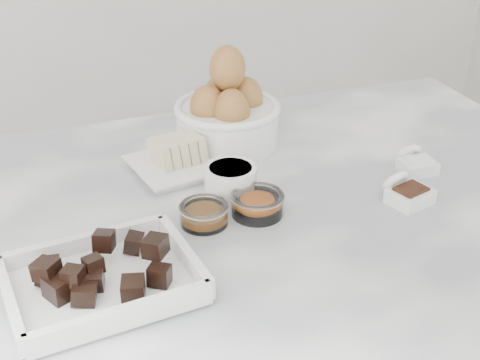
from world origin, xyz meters
The scene contains 9 objects.
marble_slab centered at (0.00, 0.00, 0.92)m, with size 1.20×0.80×0.04m, color white.
chocolate_dish centered at (-0.21, -0.11, 0.96)m, with size 0.24×0.20×0.06m.
butter_plate centered at (-0.04, 0.17, 0.96)m, with size 0.16×0.16×0.06m.
sugar_ramekin centered at (0.02, 0.06, 0.97)m, with size 0.08×0.08×0.05m.
egg_bowl centered at (0.07, 0.23, 1.00)m, with size 0.18×0.18×0.18m.
honey_bowl centered at (-0.05, 0.00, 0.96)m, with size 0.07×0.07×0.03m.
zest_bowl centered at (0.03, -0.01, 0.96)m, with size 0.08×0.08×0.03m.
vanilla_spoon centered at (0.26, -0.05, 0.96)m, with size 0.07×0.09×0.05m.
salt_spoon centered at (0.32, 0.04, 0.95)m, with size 0.06×0.07×0.04m.
Camera 1 is at (-0.27, -0.77, 1.45)m, focal length 50.00 mm.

